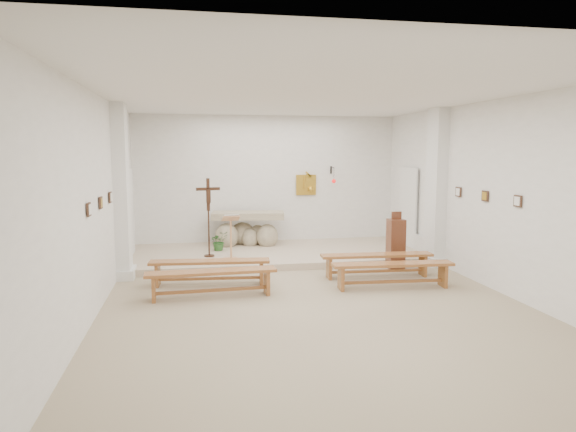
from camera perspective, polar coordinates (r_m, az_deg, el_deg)
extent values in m
cube|color=tan|center=(9.22, 2.26, -8.93)|extent=(7.00, 10.00, 0.00)
cube|color=white|center=(8.81, -20.43, 1.46)|extent=(0.02, 10.00, 3.50)
cube|color=white|center=(10.24, 21.74, 2.15)|extent=(0.02, 10.00, 3.50)
cube|color=white|center=(13.79, -2.28, 3.85)|extent=(7.00, 0.02, 3.50)
cube|color=silver|center=(8.90, 2.37, 13.19)|extent=(7.00, 10.00, 0.02)
cube|color=#BAA78F|center=(12.54, -1.27, -4.21)|extent=(6.98, 3.00, 0.15)
cube|color=white|center=(10.76, -17.99, 2.54)|extent=(0.26, 0.55, 3.50)
cube|color=white|center=(11.92, 16.14, 3.03)|extent=(0.26, 0.55, 3.50)
cube|color=gold|center=(13.95, 2.02, 3.48)|extent=(0.55, 0.04, 0.55)
cube|color=black|center=(14.11, 4.80, 5.13)|extent=(0.04, 0.02, 0.20)
cylinder|color=black|center=(13.96, 4.97, 5.39)|extent=(0.02, 0.30, 0.02)
cylinder|color=black|center=(13.82, 5.13, 4.67)|extent=(0.01, 0.01, 0.34)
sphere|color=red|center=(13.83, 5.12, 3.88)|extent=(0.11, 0.11, 0.11)
cube|color=#41291C|center=(8.02, -21.26, 0.68)|extent=(0.03, 0.20, 0.20)
cube|color=#41291C|center=(9.00, -20.08, 1.40)|extent=(0.03, 0.20, 0.20)
cube|color=#41291C|center=(9.99, -19.14, 1.98)|extent=(0.03, 0.20, 0.20)
cube|color=#41291C|center=(9.57, 24.17, 1.53)|extent=(0.03, 0.20, 0.20)
cube|color=#41291C|center=(10.40, 21.05, 2.09)|extent=(0.03, 0.20, 0.20)
cube|color=#41291C|center=(11.26, 18.40, 2.56)|extent=(0.03, 0.20, 0.20)
cube|color=silver|center=(11.66, -17.55, -4.46)|extent=(0.10, 0.85, 0.52)
cube|color=silver|center=(12.76, 14.74, -3.36)|extent=(0.10, 0.85, 0.52)
ellipsoid|color=#BFB491|center=(13.16, -6.84, -2.27)|extent=(0.59, 0.51, 0.67)
ellipsoid|color=#BFB491|center=(13.17, -2.31, -2.29)|extent=(0.55, 0.47, 0.63)
ellipsoid|color=#BFB491|center=(13.46, -5.07, -1.96)|extent=(0.63, 0.54, 0.59)
ellipsoid|color=#BFB491|center=(13.43, -3.38, -2.18)|extent=(0.51, 0.44, 0.55)
ellipsoid|color=#BFB491|center=(13.24, -4.24, -2.47)|extent=(0.44, 0.37, 0.51)
cube|color=#BFB491|center=(13.21, -4.48, 0.08)|extent=(1.91, 0.94, 0.18)
cube|color=tan|center=(11.54, -6.32, -4.79)|extent=(0.34, 0.34, 0.04)
cylinder|color=tan|center=(11.46, -6.35, -2.69)|extent=(0.04, 0.04, 0.90)
cube|color=tan|center=(11.37, -6.37, -0.26)|extent=(0.40, 0.30, 0.15)
cube|color=white|center=(11.33, -6.35, -0.06)|extent=(0.34, 0.25, 0.11)
cylinder|color=#3A2312|center=(12.00, -8.74, -4.38)|extent=(0.24, 0.24, 0.03)
cylinder|color=#3A2312|center=(11.91, -8.79, -1.89)|extent=(0.04, 0.04, 1.09)
cube|color=#3A2312|center=(11.80, -8.87, 2.37)|extent=(0.08, 0.06, 0.74)
cube|color=#3A2312|center=(11.79, -8.88, 2.99)|extent=(0.54, 0.14, 0.07)
cube|color=#3A2312|center=(11.77, -8.84, 2.22)|extent=(0.10, 0.06, 0.32)
imported|color=#295B24|center=(12.62, -7.68, -2.77)|extent=(0.52, 0.48, 0.47)
cube|color=#5A2E19|center=(11.48, 11.88, -3.05)|extent=(0.34, 0.34, 1.09)
cube|color=#5A2E19|center=(11.39, 11.96, 0.04)|extent=(0.22, 0.05, 0.18)
cube|color=brown|center=(9.99, -8.69, -5.02)|extent=(2.31, 0.57, 0.05)
cube|color=brown|center=(10.15, -14.28, -6.36)|extent=(0.09, 0.34, 0.44)
cube|color=brown|center=(10.04, -2.98, -6.30)|extent=(0.09, 0.34, 0.44)
cube|color=brown|center=(10.07, -8.65, -6.88)|extent=(1.92, 0.24, 0.05)
cube|color=brown|center=(10.63, 9.83, -4.30)|extent=(2.31, 0.49, 0.05)
cube|color=brown|center=(10.44, 4.58, -5.78)|extent=(0.08, 0.34, 0.44)
cube|color=brown|center=(11.01, 14.75, -5.31)|extent=(0.08, 0.34, 0.44)
cube|color=brown|center=(10.70, 9.79, -6.05)|extent=(1.93, 0.17, 0.05)
cube|color=brown|center=(9.15, -8.51, -6.16)|extent=(2.30, 0.46, 0.05)
cube|color=brown|center=(9.19, -14.70, -7.80)|extent=(0.08, 0.34, 0.44)
cube|color=brown|center=(9.33, -2.37, -7.34)|extent=(0.08, 0.34, 0.44)
cube|color=brown|center=(9.23, -8.48, -8.17)|extent=(1.93, 0.14, 0.05)
cube|color=brown|center=(9.85, 11.57, -5.27)|extent=(2.31, 0.51, 0.05)
cube|color=brown|center=(9.64, 5.91, -6.89)|extent=(0.08, 0.34, 0.44)
cube|color=brown|center=(10.25, 16.83, -6.32)|extent=(0.08, 0.34, 0.44)
cube|color=brown|center=(9.92, 11.53, -7.15)|extent=(1.93, 0.19, 0.05)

